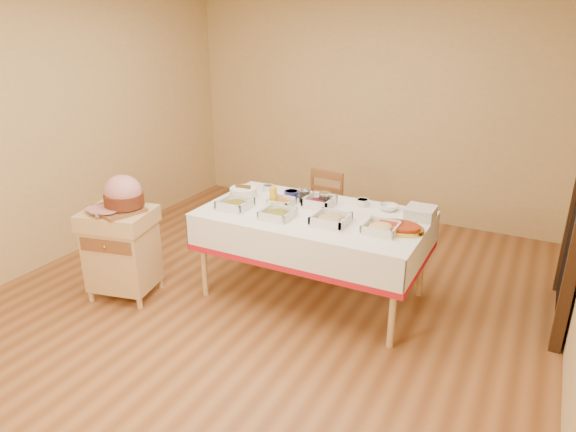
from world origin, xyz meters
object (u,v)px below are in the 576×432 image
object	(u,v)px
dining_table	(313,231)
butcher_cart	(122,248)
plate_stack	(421,213)
brass_platter	(399,228)
bread_basket	(243,192)
ham_on_board	(122,196)
dining_chair	(320,215)
preserve_jar_right	(324,200)
mustard_bottle	(273,195)
preserve_jar_left	(304,195)

from	to	relation	value
dining_table	butcher_cart	world-z (taller)	butcher_cart
plate_stack	brass_platter	xyz separation A→B (m)	(-0.08, -0.32, -0.02)
dining_table	bread_basket	world-z (taller)	bread_basket
ham_on_board	butcher_cart	bearing A→B (deg)	-141.95
ham_on_board	brass_platter	world-z (taller)	ham_on_board
dining_chair	preserve_jar_right	world-z (taller)	preserve_jar_right
dining_chair	brass_platter	bearing A→B (deg)	-38.20
mustard_bottle	bread_basket	world-z (taller)	mustard_bottle
bread_basket	plate_stack	distance (m)	1.53
mustard_bottle	bread_basket	bearing A→B (deg)	169.12
bread_basket	brass_platter	xyz separation A→B (m)	(1.44, -0.12, -0.02)
butcher_cart	bread_basket	xyz separation A→B (m)	(0.71, 0.80, 0.36)
dining_table	bread_basket	size ratio (longest dim) A/B	7.73
butcher_cart	brass_platter	bearing A→B (deg)	17.64
dining_table	plate_stack	distance (m)	0.87
butcher_cart	ham_on_board	size ratio (longest dim) A/B	1.73
ham_on_board	plate_stack	size ratio (longest dim) A/B	2.02
bread_basket	brass_platter	distance (m)	1.45
dining_chair	bread_basket	bearing A→B (deg)	-124.06
preserve_jar_right	mustard_bottle	world-z (taller)	mustard_bottle
preserve_jar_right	plate_stack	xyz separation A→B (m)	(0.79, 0.08, -0.01)
preserve_jar_left	preserve_jar_right	world-z (taller)	preserve_jar_left
butcher_cart	preserve_jar_left	size ratio (longest dim) A/B	5.86
butcher_cart	brass_platter	world-z (taller)	brass_platter
preserve_jar_right	brass_platter	bearing A→B (deg)	-18.57
dining_chair	ham_on_board	size ratio (longest dim) A/B	1.93
butcher_cart	plate_stack	size ratio (longest dim) A/B	3.50
bread_basket	brass_platter	bearing A→B (deg)	-4.61
preserve_jar_left	dining_table	bearing A→B (deg)	-48.58
mustard_bottle	brass_platter	size ratio (longest dim) A/B	0.52
bread_basket	brass_platter	size ratio (longest dim) A/B	0.63
preserve_jar_right	dining_table	bearing A→B (deg)	-91.93
butcher_cart	mustard_bottle	world-z (taller)	mustard_bottle
ham_on_board	bread_basket	size ratio (longest dim) A/B	1.90
dining_table	brass_platter	bearing A→B (deg)	-3.49
dining_chair	preserve_jar_right	distance (m)	0.71
butcher_cart	dining_table	bearing A→B (deg)	26.95
butcher_cart	preserve_jar_right	bearing A→B (deg)	32.70
preserve_jar_left	brass_platter	bearing A→B (deg)	-15.70
butcher_cart	bread_basket	size ratio (longest dim) A/B	3.29
preserve_jar_right	bread_basket	bearing A→B (deg)	-170.34
bread_basket	preserve_jar_left	bearing A→B (deg)	14.57
butcher_cart	brass_platter	xyz separation A→B (m)	(2.16, 0.69, 0.34)
dining_table	mustard_bottle	bearing A→B (deg)	178.93
bread_basket	plate_stack	bearing A→B (deg)	7.72
dining_table	ham_on_board	size ratio (longest dim) A/B	4.08
brass_platter	dining_table	bearing A→B (deg)	176.51
plate_stack	dining_chair	bearing A→B (deg)	156.83
ham_on_board	bread_basket	world-z (taller)	ham_on_board
dining_table	plate_stack	size ratio (longest dim) A/B	8.25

